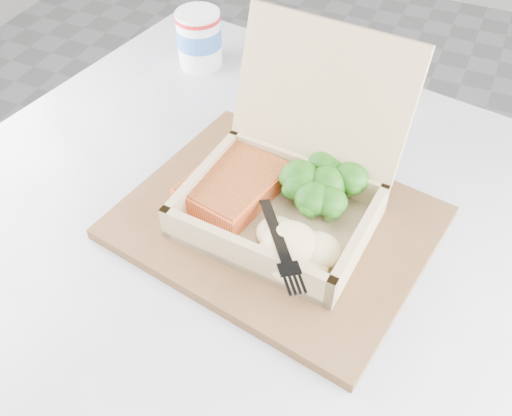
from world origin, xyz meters
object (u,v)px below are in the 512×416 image
at_px(serving_tray, 276,223).
at_px(paper_cup, 199,37).
at_px(takeout_container, 292,175).
at_px(cafe_table, 243,340).

relative_size(serving_tray, paper_cup, 3.87).
xyz_separation_m(takeout_container, paper_cup, (-0.25, 0.24, -0.01)).
relative_size(cafe_table, takeout_container, 4.14).
height_order(cafe_table, serving_tray, serving_tray).
bearing_deg(takeout_container, paper_cup, 140.05).
bearing_deg(takeout_container, cafe_table, -105.50).
xyz_separation_m(cafe_table, paper_cup, (-0.22, 0.32, 0.24)).
bearing_deg(serving_tray, paper_cup, 131.44).
bearing_deg(cafe_table, paper_cup, 124.05).
bearing_deg(paper_cup, cafe_table, -55.95).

